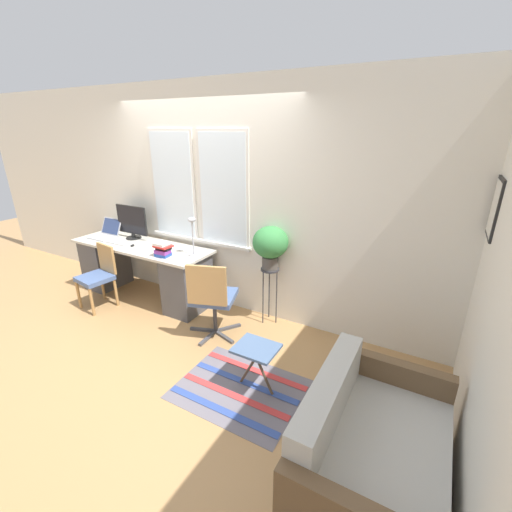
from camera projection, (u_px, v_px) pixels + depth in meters
The scene contains 17 objects.
ground_plane at pixel (176, 322), 4.10m from camera, with size 14.00×14.00×0.00m, color tan.
wall_back_with_window at pixel (206, 199), 4.20m from camera, with size 9.00×0.12×2.70m.
wall_right_with_picture at pixel (498, 261), 2.28m from camera, with size 0.08×9.00×2.70m.
desk at pixel (143, 269), 4.59m from camera, with size 1.99×0.63×0.75m.
laptop at pixel (106, 233), 4.76m from camera, with size 0.35×0.34×0.24m.
monitor at pixel (132, 222), 4.64m from camera, with size 0.53×0.20×0.45m.
keyboard at pixel (119, 243), 4.51m from camera, with size 0.38×0.12×0.02m.
mouse at pixel (132, 245), 4.39m from camera, with size 0.03×0.06×0.03m.
desk_lamp at pixel (193, 232), 4.02m from camera, with size 0.14×0.14×0.46m.
book_stack at pixel (163, 249), 4.03m from camera, with size 0.20×0.17×0.17m.
desk_chair_wooden at pixel (99, 275), 4.34m from camera, with size 0.43×0.44×0.80m.
office_chair_swivel at pixel (212, 297), 3.65m from camera, with size 0.59×0.58×0.91m.
couch_loveseat at pixel (368, 455), 2.13m from camera, with size 0.80×1.22×0.75m.
plant_stand at pixel (270, 278), 3.93m from camera, with size 0.21×0.21×0.68m.
potted_plant at pixel (270, 244), 3.78m from camera, with size 0.40×0.40×0.49m.
floor_rug_striped at pixel (239, 389), 3.04m from camera, with size 1.08×0.85×0.01m.
folding_stool at pixel (256, 352), 2.92m from camera, with size 0.36×0.31×0.44m.
Camera 1 is at (2.57, -2.64, 2.19)m, focal length 24.00 mm.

